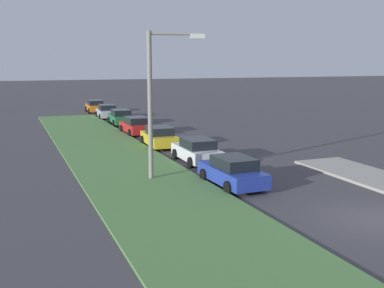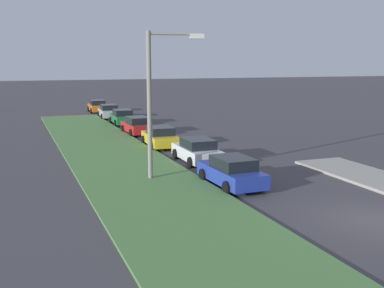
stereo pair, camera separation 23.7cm
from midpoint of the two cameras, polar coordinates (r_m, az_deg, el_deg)
ground at (r=19.59m, az=21.25°, el=-8.61°), size 300.00×300.00×0.00m
grass_median at (r=24.97m, az=-6.97°, el=-3.92°), size 60.00×6.00×0.12m
parked_car_blue at (r=23.07m, az=4.63°, el=-3.36°), size 4.35×2.11×1.47m
parked_car_white at (r=28.37m, az=0.37°, el=-0.82°), size 4.31×2.04×1.47m
parked_car_yellow at (r=33.70m, az=-4.18°, el=0.86°), size 4.39×2.19×1.47m
parked_car_red at (r=39.83m, az=-6.94°, el=2.21°), size 4.34×2.09×1.47m
parked_car_green at (r=46.23m, az=-8.78°, el=3.23°), size 4.35×2.12×1.47m
parked_car_silver at (r=51.82m, az=-10.41°, el=3.89°), size 4.38×2.18×1.47m
parked_car_orange at (r=58.20m, az=-11.75°, el=4.49°), size 4.35×2.11×1.47m
streetlight at (r=23.72m, az=-4.55°, el=5.99°), size 0.88×2.85×7.50m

